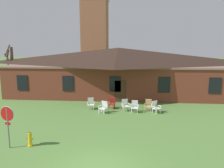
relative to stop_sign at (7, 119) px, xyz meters
The scene contains 12 objects.
brick_building 15.93m from the stop_sign, 71.96° to the left, with size 24.03×10.40×5.19m.
dome_tower 33.27m from the stop_sign, 90.96° to the left, with size 5.18×5.18×20.16m.
stop_sign is the anchor object (origin of this frame).
lawn_chair_by_porch 8.21m from the stop_sign, 68.46° to the left, with size 0.72×0.76×0.96m.
lawn_chair_near_door 7.89m from the stop_sign, 57.24° to the left, with size 0.80×0.84×0.96m.
lawn_chair_left_end 9.30m from the stop_sign, 58.85° to the left, with size 0.72×0.76×0.96m.
lawn_chair_middle 9.52m from the stop_sign, 50.87° to the left, with size 0.77×0.82×0.96m.
lawn_chair_right_end 9.75m from the stop_sign, 45.93° to the left, with size 0.68×0.71×0.96m.
lawn_chair_far_side 10.92m from the stop_sign, 43.49° to the left, with size 0.73×0.77×0.96m.
lawn_chair_under_eave 10.96m from the stop_sign, 39.39° to the left, with size 0.85×0.87×0.96m.
bare_tree_beside_building 17.09m from the stop_sign, 118.34° to the left, with size 1.33×1.35×5.57m.
fire_hydrant 1.61m from the stop_sign, 17.37° to the left, with size 0.36×0.28×0.79m.
Camera 1 is at (1.38, -8.31, 5.30)m, focal length 34.61 mm.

